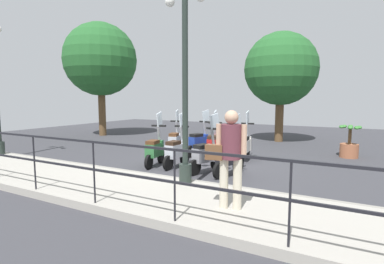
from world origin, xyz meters
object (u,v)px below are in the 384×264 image
(scooter_near_1, at_px, (206,154))
(scooter_near_2, at_px, (176,150))
(scooter_far_0, at_px, (245,145))
(scooter_far_1, at_px, (213,144))
(potted_palm, at_px, (349,144))
(tree_distant, at_px, (281,69))
(scooter_far_3, at_px, (175,141))
(lamp_post_near, at_px, (185,93))
(scooter_near_3, at_px, (155,149))
(scooter_far_2, at_px, (199,142))
(tree_large, at_px, (100,60))
(pedestrian_with_bag, at_px, (230,152))
(scooter_near_0, at_px, (229,157))

(scooter_near_1, xyz_separation_m, scooter_near_2, (0.15, 0.98, 0.00))
(scooter_far_0, relative_size, scooter_far_1, 1.00)
(scooter_far_1, bearing_deg, potted_palm, -72.73)
(tree_distant, distance_m, scooter_far_1, 5.66)
(scooter_near_2, relative_size, scooter_far_0, 1.00)
(scooter_far_3, bearing_deg, lamp_post_near, -162.63)
(lamp_post_near, xyz_separation_m, scooter_near_3, (1.49, 1.84, -1.54))
(lamp_post_near, height_order, scooter_far_1, lamp_post_near)
(scooter_far_3, bearing_deg, scooter_far_0, -102.06)
(scooter_near_1, relative_size, scooter_far_0, 1.00)
(scooter_near_1, distance_m, scooter_far_1, 1.85)
(scooter_far_2, relative_size, scooter_far_3, 1.00)
(tree_large, xyz_separation_m, potted_palm, (-0.48, -11.35, -3.41))
(scooter_far_1, distance_m, scooter_far_3, 1.42)
(scooter_near_2, bearing_deg, tree_distant, -9.69)
(tree_large, distance_m, tree_distant, 8.81)
(pedestrian_with_bag, height_order, scooter_near_0, pedestrian_with_bag)
(potted_palm, relative_size, scooter_far_3, 0.69)
(tree_distant, bearing_deg, scooter_far_0, 179.87)
(scooter_far_2, bearing_deg, scooter_far_1, -92.75)
(scooter_far_0, bearing_deg, potted_palm, -60.59)
(pedestrian_with_bag, bearing_deg, scooter_near_3, 41.98)
(pedestrian_with_bag, xyz_separation_m, scooter_near_0, (2.45, 0.97, -0.60))
(scooter_near_1, distance_m, scooter_near_2, 0.99)
(potted_palm, bearing_deg, scooter_near_3, 129.83)
(scooter_near_2, distance_m, scooter_far_1, 1.65)
(scooter_near_1, height_order, scooter_far_3, same)
(scooter_far_1, xyz_separation_m, scooter_far_3, (-0.02, 1.42, 0.00))
(tree_large, distance_m, scooter_near_0, 10.41)
(lamp_post_near, xyz_separation_m, potted_palm, (5.52, -2.99, -1.58))
(scooter_far_1, bearing_deg, scooter_near_2, 152.64)
(pedestrian_with_bag, bearing_deg, lamp_post_near, 44.30)
(lamp_post_near, relative_size, scooter_near_3, 2.75)
(scooter_far_0, bearing_deg, pedestrian_with_bag, -171.20)
(tree_large, xyz_separation_m, scooter_near_1, (-4.50, -8.11, -3.37))
(potted_palm, bearing_deg, scooter_far_3, 113.57)
(lamp_post_near, relative_size, scooter_near_1, 2.75)
(scooter_far_3, bearing_deg, tree_distant, -43.66)
(scooter_near_0, relative_size, scooter_far_2, 1.00)
(pedestrian_with_bag, height_order, scooter_far_1, pedestrian_with_bag)
(lamp_post_near, bearing_deg, scooter_far_2, 22.56)
(scooter_near_0, distance_m, scooter_far_2, 2.68)
(tree_distant, relative_size, scooter_near_0, 3.10)
(tree_large, height_order, scooter_near_3, tree_large)
(scooter_far_2, height_order, scooter_far_3, same)
(lamp_post_near, distance_m, scooter_near_3, 2.83)
(tree_distant, bearing_deg, scooter_far_2, 161.23)
(scooter_near_0, bearing_deg, lamp_post_near, 179.14)
(potted_palm, height_order, scooter_far_0, scooter_far_0)
(tree_distant, xyz_separation_m, scooter_far_2, (-4.69, 1.59, -2.69))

